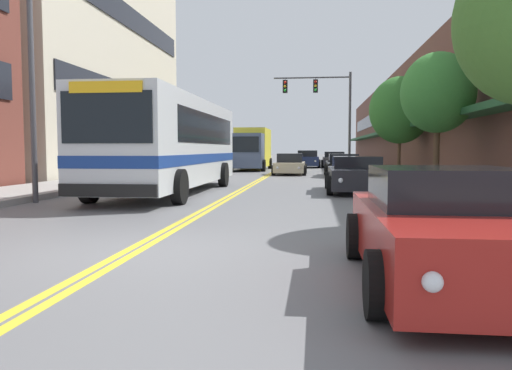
{
  "coord_description": "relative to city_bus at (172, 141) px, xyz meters",
  "views": [
    {
      "loc": [
        2.75,
        -7.26,
        1.55
      ],
      "look_at": [
        -0.71,
        22.09,
        -0.57
      ],
      "focal_mm": 35.0,
      "sensor_mm": 36.0,
      "label": 1
    }
  ],
  "objects": [
    {
      "name": "ground_plane",
      "position": [
        2.34,
        26.82,
        -1.85
      ],
      "size": [
        240.0,
        240.0,
        0.0
      ],
      "primitive_type": "plane",
      "color": "slate"
    },
    {
      "name": "sidewalk_left",
      "position": [
        -4.78,
        26.82,
        -1.76
      ],
      "size": [
        3.24,
        106.0,
        0.18
      ],
      "color": "#9E9B96",
      "rests_on": "ground_plane"
    },
    {
      "name": "sidewalk_right",
      "position": [
        9.46,
        26.82,
        -1.76
      ],
      "size": [
        3.24,
        106.0,
        0.18
      ],
      "color": "#9E9B96",
      "rests_on": "ground_plane"
    },
    {
      "name": "centre_line",
      "position": [
        2.34,
        26.82,
        -1.84
      ],
      "size": [
        0.34,
        106.0,
        0.01
      ],
      "color": "yellow",
      "rests_on": "ground_plane"
    },
    {
      "name": "storefront_row_right",
      "position": [
        15.31,
        26.82,
        2.0
      ],
      "size": [
        9.1,
        68.0,
        7.7
      ],
      "color": "brown",
      "rests_on": "ground_plane"
    },
    {
      "name": "city_bus",
      "position": [
        0.0,
        0.0,
        0.0
      ],
      "size": [
        2.95,
        11.14,
        3.27
      ],
      "color": "silver",
      "rests_on": "ground_plane"
    },
    {
      "name": "car_silver_parked_left_near",
      "position": [
        -2.0,
        9.51,
        -1.23
      ],
      "size": [
        1.99,
        4.41,
        1.34
      ],
      "color": "#B7B7BC",
      "rests_on": "ground_plane"
    },
    {
      "name": "car_white_parked_left_far",
      "position": [
        -1.95,
        17.46,
        -1.22
      ],
      "size": [
        2.03,
        4.48,
        1.36
      ],
      "color": "white",
      "rests_on": "ground_plane"
    },
    {
      "name": "car_red_parked_right_foreground",
      "position": [
        6.6,
        -11.58,
        -1.22
      ],
      "size": [
        2.08,
        4.26,
        1.34
      ],
      "color": "maroon",
      "rests_on": "ground_plane"
    },
    {
      "name": "car_dark_grey_parked_right_mid",
      "position": [
        6.75,
        25.87,
        -1.22
      ],
      "size": [
        2.19,
        4.15,
        1.34
      ],
      "color": "#38383D",
      "rests_on": "ground_plane"
    },
    {
      "name": "car_charcoal_parked_right_far",
      "position": [
        6.6,
        0.94,
        -1.23
      ],
      "size": [
        2.2,
        4.7,
        1.29
      ],
      "color": "#232328",
      "rests_on": "ground_plane"
    },
    {
      "name": "car_black_parked_right_end",
      "position": [
        6.75,
        11.97,
        -1.25
      ],
      "size": [
        2.16,
        4.58,
        1.28
      ],
      "color": "black",
      "rests_on": "ground_plane"
    },
    {
      "name": "car_navy_moving_lead",
      "position": [
        4.48,
        25.36,
        -1.18
      ],
      "size": [
        2.16,
        4.42,
        1.45
      ],
      "color": "#19234C",
      "rests_on": "ground_plane"
    },
    {
      "name": "car_champagne_moving_second",
      "position": [
        4.16,
        32.94,
        -1.2
      ],
      "size": [
        1.99,
        4.45,
        1.42
      ],
      "color": "beige",
      "rests_on": "ground_plane"
    },
    {
      "name": "car_beige_moving_third",
      "position": [
        3.58,
        13.36,
        -1.26
      ],
      "size": [
        2.03,
        4.37,
        1.3
      ],
      "color": "#BCAD89",
      "rests_on": "ground_plane"
    },
    {
      "name": "box_truck",
      "position": [
        0.37,
        19.85,
        -0.24
      ],
      "size": [
        2.59,
        7.32,
        3.13
      ],
      "color": "#475675",
      "rests_on": "ground_plane"
    },
    {
      "name": "traffic_signal_mast",
      "position": [
        5.76,
        18.73,
        3.1
      ],
      "size": [
        5.51,
        0.38,
        7.0
      ],
      "color": "#47474C",
      "rests_on": "ground_plane"
    },
    {
      "name": "street_lamp_left_near",
      "position": [
        -2.64,
        -3.89,
        3.31
      ],
      "size": [
        2.45,
        0.28,
        8.74
      ],
      "color": "#47474C",
      "rests_on": "ground_plane"
    },
    {
      "name": "street_tree_right_mid",
      "position": [
        9.68,
        2.18,
        1.82
      ],
      "size": [
        2.75,
        2.75,
        5.02
      ],
      "color": "brown",
      "rests_on": "sidewalk_right"
    },
    {
      "name": "street_tree_right_far",
      "position": [
        9.94,
        12.19,
        1.95
      ],
      "size": [
        3.5,
        3.5,
        5.55
      ],
      "color": "brown",
      "rests_on": "sidewalk_right"
    },
    {
      "name": "fire_hydrant",
      "position": [
        8.29,
        -4.0,
        -1.28
      ],
      "size": [
        0.29,
        0.21,
        0.8
      ],
      "color": "red",
      "rests_on": "sidewalk_right"
    }
  ]
}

